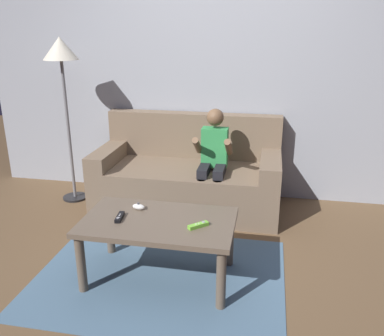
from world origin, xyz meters
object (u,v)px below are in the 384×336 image
game_remote_black_near_edge (120,217)px  game_remote_lime_far_corner (198,225)px  floor_lamp (61,61)px  person_seated_on_couch (213,158)px  nunchuk_white (139,207)px  couch (188,177)px  coffee_table (159,228)px

game_remote_black_near_edge → game_remote_lime_far_corner: same height
floor_lamp → person_seated_on_couch: bearing=-5.0°
nunchuk_white → game_remote_lime_far_corner: (0.45, -0.18, -0.01)m
couch → game_remote_lime_far_corner: bearing=-75.8°
game_remote_black_near_edge → couch: bearing=80.5°
nunchuk_white → couch: bearing=83.1°
coffee_table → floor_lamp: (-1.20, 1.16, 0.97)m
person_seated_on_couch → floor_lamp: (-1.41, 0.12, 0.79)m
nunchuk_white → game_remote_black_near_edge: bearing=-115.2°
person_seated_on_couch → game_remote_lime_far_corner: bearing=-86.7°
game_remote_lime_far_corner → floor_lamp: floor_lamp is taller
couch → person_seated_on_couch: (0.26, -0.18, 0.26)m
game_remote_lime_far_corner → coffee_table: bearing=169.0°
nunchuk_white → game_remote_lime_far_corner: size_ratio=0.75×
coffee_table → floor_lamp: floor_lamp is taller
couch → coffee_table: couch is taller
person_seated_on_couch → game_remote_black_near_edge: person_seated_on_couch is taller
game_remote_black_near_edge → nunchuk_white: bearing=64.8°
couch → game_remote_black_near_edge: (-0.21, -1.25, 0.16)m
couch → coffee_table: size_ratio=1.69×
game_remote_black_near_edge → floor_lamp: (-0.95, 1.19, 0.89)m
coffee_table → nunchuk_white: bearing=144.3°
person_seated_on_couch → game_remote_black_near_edge: 1.17m
game_remote_black_near_edge → nunchuk_white: 0.18m
nunchuk_white → floor_lamp: size_ratio=0.06×
person_seated_on_couch → game_remote_black_near_edge: size_ratio=6.76×
couch → game_remote_lime_far_corner: (0.32, -1.27, 0.16)m
person_seated_on_couch → couch: bearing=145.1°
coffee_table → game_remote_lime_far_corner: size_ratio=7.84×
person_seated_on_couch → nunchuk_white: size_ratio=10.13×
couch → floor_lamp: 1.56m
person_seated_on_couch → floor_lamp: size_ratio=0.62×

